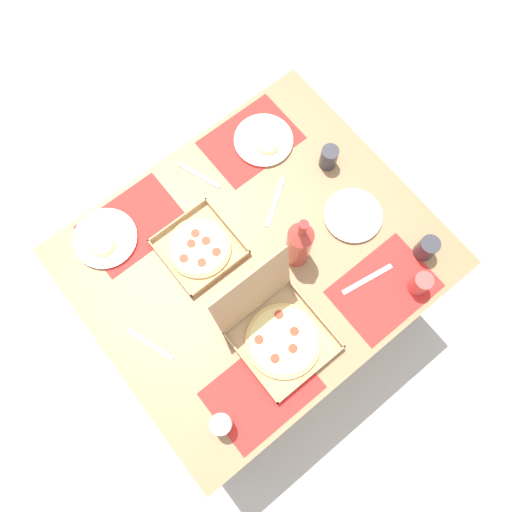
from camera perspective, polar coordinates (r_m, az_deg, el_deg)
ground_plane at (r=2.57m, az=0.00°, el=-4.84°), size 6.00×6.00×0.00m
dining_table at (r=1.96m, az=0.00°, el=-0.94°), size 1.26×1.07×0.74m
placemat_near_left at (r=1.77m, az=0.68°, el=-14.96°), size 0.36×0.26×0.00m
placemat_near_right at (r=1.88m, az=14.30°, el=-3.61°), size 0.36×0.26×0.00m
placemat_far_left at (r=1.95m, az=-13.77°, el=3.49°), size 0.36×0.26×0.00m
placemat_far_right at (r=2.04m, az=-0.58°, el=12.94°), size 0.36×0.26×0.00m
pizza_box_edge_far at (r=1.74m, az=2.36°, el=-8.39°), size 0.30×0.34×0.34m
pizza_box_corner_right at (r=1.86m, az=-6.43°, el=0.95°), size 0.27×0.27×0.04m
plate_near_right at (r=1.93m, az=10.89°, el=4.50°), size 0.22×0.22×0.02m
plate_middle at (r=1.94m, az=-16.69°, el=1.84°), size 0.24×0.24×0.03m
plate_near_left at (r=2.03m, az=0.90°, el=12.89°), size 0.23×0.23×0.03m
soda_bottle at (r=1.73m, az=4.87°, el=1.39°), size 0.09×0.09×0.32m
cup_clear_left at (r=1.97m, az=8.23°, el=10.97°), size 0.07×0.07×0.10m
cup_red at (r=1.91m, az=18.71°, el=0.84°), size 0.07×0.07×0.10m
cup_spare at (r=1.86m, az=18.08°, el=-2.98°), size 0.07×0.07×0.10m
cup_dark at (r=1.72m, az=-3.92°, el=-18.41°), size 0.07×0.07×0.11m
fork_by_far_right at (r=1.82m, az=-11.81°, el=-9.76°), size 0.08×0.18×0.00m
fork_by_near_left at (r=1.98m, az=-6.44°, el=9.06°), size 0.08×0.18×0.00m
knife_by_far_left at (r=1.87m, az=12.46°, el=-2.58°), size 0.21×0.05×0.00m
knife_by_near_right at (r=1.92m, az=2.16°, el=6.13°), size 0.18×0.13×0.00m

